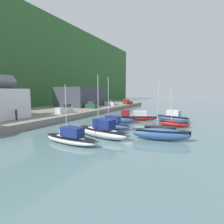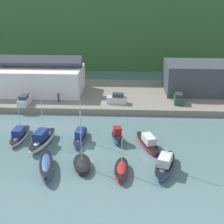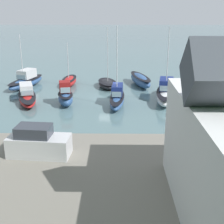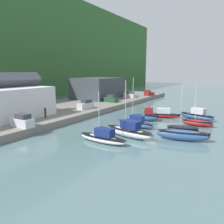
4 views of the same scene
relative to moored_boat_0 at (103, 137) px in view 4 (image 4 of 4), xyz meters
The scene contains 18 objects.
ground_plane 11.70m from the moored_boat_0, 13.30° to the right, with size 320.00×320.00×0.00m, color slate.
quay_promenade 25.40m from the moored_boat_0, 63.43° to the left, with size 104.98×22.31×1.28m.
yacht_club_building 42.74m from the moored_boat_0, 35.84° to the left, with size 15.66×11.77×6.68m.
moored_boat_0 is the anchor object (origin of this frame).
moored_boat_1 4.78m from the moored_boat_0, 24.26° to the right, with size 3.71×8.80×8.83m.
moored_boat_2 10.31m from the moored_boat_0, ahead, with size 2.15×7.59×9.06m.
moored_boat_3 16.38m from the moored_boat_0, ahead, with size 2.60×4.55×2.76m.
moored_boat_4 21.36m from the moored_boat_0, ahead, with size 4.60×8.62×2.10m.
moored_boat_5 11.85m from the moored_boat_0, 54.32° to the right, with size 3.53×7.94×1.61m.
moored_boat_6 14.44m from the moored_boat_0, 35.91° to the right, with size 3.45×5.65×8.43m.
moored_boat_7 19.87m from the moored_boat_0, 29.55° to the right, with size 2.10×5.83×6.20m.
moored_boat_8 24.83m from the moored_boat_0, 20.32° to the right, with size 4.53×8.16×7.45m.
parked_car_0 22.10m from the moored_boat_0, 44.38° to the left, with size 4.34×2.17×2.16m.
parked_car_1 44.17m from the moored_boat_0, 21.80° to the left, with size 2.11×4.32×2.16m.
parked_car_2 33.01m from the moored_boat_0, 29.66° to the left, with size 2.12×4.33×2.16m.
parked_car_3 13.92m from the moored_boat_0, 104.05° to the left, with size 1.85×4.22×2.16m.
pickup_truck_0 52.17m from the moored_boat_0, 14.78° to the left, with size 4.88×2.38×1.90m.
person_on_quay 15.98m from the moored_boat_0, 77.83° to the left, with size 0.40×0.40×2.14m.
Camera 4 is at (-36.53, -14.19, 10.20)m, focal length 35.00 mm.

